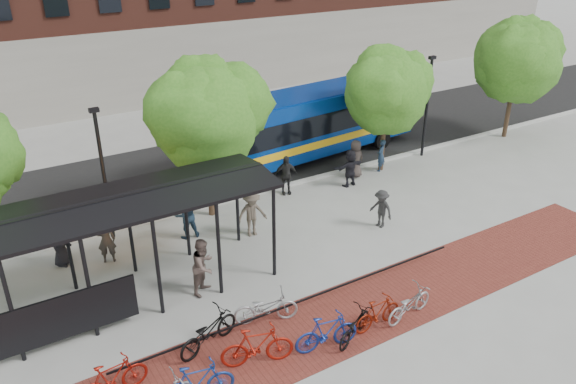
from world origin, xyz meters
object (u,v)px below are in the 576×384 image
pedestrian_5 (350,168)px  pedestrian_8 (204,266)px  pedestrian_1 (106,240)px  tree_d (518,56)px  bike_4 (208,331)px  pedestrian_7 (381,155)px  lamp_post_right (427,104)px  bike_8 (354,326)px  bike_3 (197,383)px  lamp_post_left (103,171)px  bike_10 (409,304)px  bike_1 (113,379)px  bike_6 (266,307)px  tree_c (387,88)px  pedestrian_9 (381,209)px  bike_5 (257,346)px  pedestrian_0 (60,243)px  bike_7 (327,332)px  pedestrian_3 (252,214)px  bike_9 (378,313)px  tree_b (207,110)px  pedestrian_4 (286,175)px  bus (306,121)px  bus_shelter (100,218)px  pedestrian_2 (186,215)px  pedestrian_6 (355,159)px

pedestrian_5 → pedestrian_8: pedestrian_8 is taller
pedestrian_1 → tree_d: bearing=-159.9°
bike_4 → pedestrian_7: (12.29, 7.23, 0.25)m
lamp_post_right → bike_8: lamp_post_right is taller
pedestrian_8 → bike_3: bearing=-153.3°
lamp_post_left → bike_10: size_ratio=2.72×
bike_1 → lamp_post_right: bearing=-71.6°
tree_d → bike_6: (-19.58, -7.24, -3.96)m
bike_1 → tree_d: bearing=-77.7°
tree_c → pedestrian_9: size_ratio=3.76×
bike_8 → bike_5: bearing=54.6°
bike_1 → pedestrian_0: (0.20, 7.06, 0.29)m
bike_5 → bike_7: 2.00m
bike_6 → pedestrian_1: (-3.13, 5.83, 0.35)m
lamp_post_left → pedestrian_9: (9.27, -4.72, -1.96)m
bike_3 → bike_6: bike_3 is taller
bike_8 → pedestrian_3: 6.85m
tree_c → bike_9: tree_c is taller
pedestrian_0 → pedestrian_1: (1.41, -0.65, 0.03)m
pedestrian_7 → bike_8: bearing=14.3°
lamp_post_left → bike_9: (5.21, -9.44, -2.24)m
tree_b → pedestrian_4: bearing=0.7°
bike_6 → pedestrian_5: size_ratio=1.13×
tree_c → bike_5: 14.94m
lamp_post_right → pedestrian_0: 18.15m
bike_9 → pedestrian_8: pedestrian_8 is taller
pedestrian_5 → bike_5: bearing=37.4°
bus → pedestrian_0: size_ratio=7.67×
bike_5 → bike_9: (3.78, -0.49, -0.10)m
bike_1 → bike_7: size_ratio=0.98×
bus → bike_6: (-8.13, -10.32, -1.46)m
pedestrian_3 → pedestrian_8: 3.90m
pedestrian_5 → tree_c: bearing=-167.0°
tree_d → bike_7: (-18.72, -9.18, -3.90)m
tree_c → pedestrian_3: (-8.45, -2.42, -3.13)m
tree_c → bus_shelter: bearing=-164.9°
tree_c → bus: bearing=128.4°
bike_4 → pedestrian_1: 6.10m
bike_7 → pedestrian_0: (-5.40, 8.42, 0.27)m
lamp_post_left → bus: (10.64, 2.83, -0.77)m
lamp_post_left → pedestrian_3: (4.63, -2.67, -1.82)m
tree_b → lamp_post_right: tree_b is taller
bike_10 → pedestrian_2: size_ratio=0.98×
bike_6 → pedestrian_0: (-4.54, 6.48, 0.33)m
bike_3 → pedestrian_4: pedestrian_4 is taller
bike_3 → pedestrian_6: size_ratio=1.04×
bike_5 → bike_6: size_ratio=1.03×
bike_4 → tree_c: bearing=-78.4°
bus → pedestrian_5: (-0.08, -3.83, -1.11)m
bike_9 → pedestrian_6: size_ratio=0.93×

